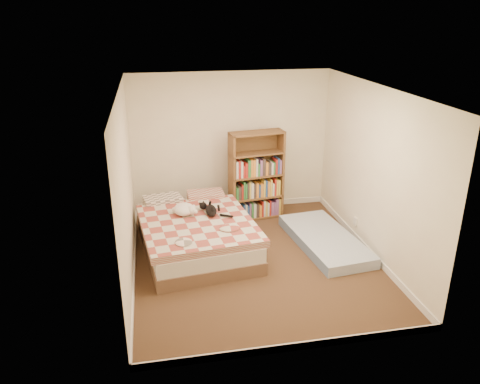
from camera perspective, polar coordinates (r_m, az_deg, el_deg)
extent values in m
cube|color=#492A1F|center=(6.98, 1.81, -8.33)|extent=(3.50, 4.00, 0.01)
cube|color=white|center=(6.14, 2.09, 12.39)|extent=(3.50, 4.00, 0.01)
cube|color=beige|center=(8.32, -1.10, 5.99)|extent=(3.50, 0.01, 2.50)
cube|color=beige|center=(4.69, 7.36, -6.88)|extent=(3.50, 0.01, 2.50)
cube|color=beige|center=(6.32, -13.73, 0.30)|extent=(0.01, 4.00, 2.50)
cube|color=beige|center=(7.03, 16.00, 2.23)|extent=(0.01, 4.00, 2.50)
cube|color=white|center=(8.71, -1.04, -1.67)|extent=(3.50, 0.02, 0.10)
cube|color=white|center=(5.37, 6.69, -18.20)|extent=(3.50, 0.02, 0.10)
cube|color=white|center=(6.83, -12.77, -9.13)|extent=(0.02, 4.00, 0.10)
cube|color=white|center=(7.49, 15.00, -6.48)|extent=(0.02, 4.00, 0.10)
cube|color=white|center=(7.70, 13.90, -3.49)|extent=(0.03, 0.09, 0.13)
cube|color=brown|center=(7.29, -5.37, -6.15)|extent=(1.78, 2.36, 0.20)
cube|color=silver|center=(7.20, -5.42, -4.68)|extent=(1.75, 2.31, 0.22)
cube|color=#9E453B|center=(7.13, -5.47, -3.49)|extent=(1.81, 1.97, 0.11)
cube|color=slate|center=(7.85, -8.71, -0.98)|extent=(0.64, 0.45, 0.16)
cube|color=#9E453B|center=(7.90, -3.47, -0.61)|extent=(0.64, 0.45, 0.16)
cube|color=brown|center=(8.00, -1.11, 1.80)|extent=(0.08, 0.31, 1.55)
cube|color=brown|center=(8.19, 5.06, 2.19)|extent=(0.08, 0.31, 1.55)
cube|color=brown|center=(8.22, 1.78, 2.33)|extent=(0.93, 0.15, 1.55)
cube|color=brown|center=(8.37, 1.94, -2.90)|extent=(0.97, 0.44, 0.03)
cube|color=brown|center=(8.08, 2.01, 2.07)|extent=(0.97, 0.44, 0.03)
cube|color=brown|center=(7.87, 2.08, 7.21)|extent=(0.97, 0.44, 0.03)
cube|color=#6E8CB8|center=(7.49, 10.30, -5.78)|extent=(1.02, 1.92, 0.17)
ellipsoid|color=black|center=(7.18, -3.55, -2.24)|extent=(0.33, 0.41, 0.12)
sphere|color=black|center=(7.36, -3.76, -1.54)|extent=(0.16, 0.16, 0.12)
cone|color=black|center=(7.37, -4.07, -1.11)|extent=(0.05, 0.05, 0.04)
cone|color=black|center=(7.37, -3.54, -1.08)|extent=(0.05, 0.05, 0.04)
cylinder|color=black|center=(6.97, -2.48, -3.24)|extent=(0.14, 0.20, 0.04)
ellipsoid|color=white|center=(7.20, -6.84, -2.08)|extent=(0.35, 0.39, 0.17)
sphere|color=white|center=(7.10, -5.98, -2.23)|extent=(0.15, 0.15, 0.14)
sphere|color=white|center=(7.07, -5.55, -2.47)|extent=(0.07, 0.07, 0.06)
sphere|color=white|center=(7.26, -7.98, -2.10)|extent=(0.08, 0.08, 0.08)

